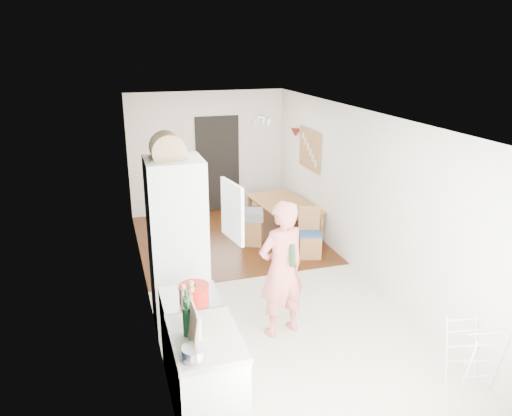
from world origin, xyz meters
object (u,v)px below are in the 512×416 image
dining_table (285,219)px  person (282,257)px  dining_chair (310,233)px  stool (252,232)px  drying_rack (472,356)px

dining_table → person: bearing=153.3°
dining_chair → stool: (-0.75, 0.81, -0.19)m
person → drying_rack: 2.26m
person → drying_rack: bearing=120.2°
stool → dining_table: bearing=27.8°
dining_table → stool: (-0.76, -0.40, -0.01)m
stool → person: bearing=-99.6°
dining_chair → drying_rack: size_ratio=1.13×
dining_chair → person: bearing=-105.6°
stool → dining_chair: bearing=-46.9°
dining_chair → stool: size_ratio=1.81×
drying_rack → dining_chair: bearing=104.8°
drying_rack → stool: bearing=113.6°
drying_rack → person: bearing=144.4°
dining_chair → stool: bearing=149.1°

